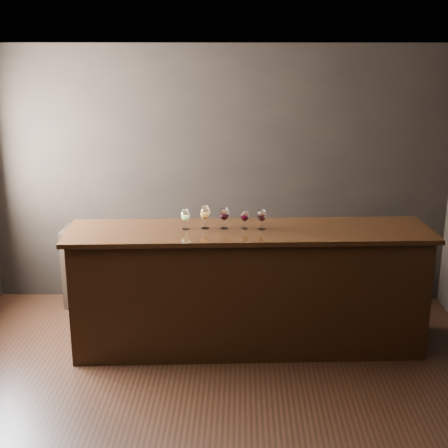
{
  "coord_description": "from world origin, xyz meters",
  "views": [
    {
      "loc": [
        0.26,
        -4.37,
        2.82
      ],
      "look_at": [
        0.1,
        1.06,
        1.22
      ],
      "focal_mm": 50.0,
      "sensor_mm": 36.0,
      "label": 1
    }
  ],
  "objects_px": {
    "glass_white": "(185,216)",
    "glass_amber": "(205,213)",
    "glass_red_a": "(224,215)",
    "glass_red_c": "(262,216)",
    "glass_red_b": "(245,216)",
    "bar_counter": "(249,291)",
    "back_bar_shelf": "(175,267)"
  },
  "relations": [
    {
      "from": "glass_red_a",
      "to": "glass_red_c",
      "type": "xyz_separation_m",
      "value": [
        0.34,
        -0.02,
        -0.0
      ]
    },
    {
      "from": "glass_red_c",
      "to": "glass_amber",
      "type": "bearing_deg",
      "value": 178.32
    },
    {
      "from": "bar_counter",
      "to": "glass_red_b",
      "type": "bearing_deg",
      "value": 146.51
    },
    {
      "from": "glass_amber",
      "to": "bar_counter",
      "type": "bearing_deg",
      "value": -3.81
    },
    {
      "from": "glass_amber",
      "to": "glass_red_a",
      "type": "bearing_deg",
      "value": 0.18
    },
    {
      "from": "glass_amber",
      "to": "glass_red_a",
      "type": "distance_m",
      "value": 0.18
    },
    {
      "from": "glass_red_a",
      "to": "back_bar_shelf",
      "type": "bearing_deg",
      "value": 120.96
    },
    {
      "from": "back_bar_shelf",
      "to": "glass_red_c",
      "type": "bearing_deg",
      "value": -46.7
    },
    {
      "from": "glass_red_a",
      "to": "glass_red_c",
      "type": "height_order",
      "value": "glass_red_a"
    },
    {
      "from": "glass_red_a",
      "to": "glass_red_b",
      "type": "distance_m",
      "value": 0.19
    },
    {
      "from": "back_bar_shelf",
      "to": "glass_red_b",
      "type": "bearing_deg",
      "value": -51.55
    },
    {
      "from": "glass_red_a",
      "to": "glass_red_b",
      "type": "xyz_separation_m",
      "value": [
        0.19,
        -0.0,
        -0.01
      ]
    },
    {
      "from": "glass_white",
      "to": "glass_red_c",
      "type": "relative_size",
      "value": 0.97
    },
    {
      "from": "glass_amber",
      "to": "back_bar_shelf",
      "type": "bearing_deg",
      "value": 112.5
    },
    {
      "from": "glass_white",
      "to": "glass_red_b",
      "type": "bearing_deg",
      "value": 3.46
    },
    {
      "from": "back_bar_shelf",
      "to": "glass_white",
      "type": "distance_m",
      "value": 1.32
    },
    {
      "from": "back_bar_shelf",
      "to": "glass_red_a",
      "type": "distance_m",
      "value": 1.4
    },
    {
      "from": "glass_amber",
      "to": "glass_red_b",
      "type": "relative_size",
      "value": 1.16
    },
    {
      "from": "bar_counter",
      "to": "glass_red_b",
      "type": "distance_m",
      "value": 0.73
    },
    {
      "from": "bar_counter",
      "to": "glass_red_b",
      "type": "xyz_separation_m",
      "value": [
        -0.05,
        0.03,
        0.73
      ]
    },
    {
      "from": "back_bar_shelf",
      "to": "glass_amber",
      "type": "relative_size",
      "value": 11.5
    },
    {
      "from": "bar_counter",
      "to": "glass_white",
      "type": "xyz_separation_m",
      "value": [
        -0.58,
        -0.01,
        0.73
      ]
    },
    {
      "from": "glass_red_a",
      "to": "glass_red_b",
      "type": "height_order",
      "value": "glass_red_a"
    },
    {
      "from": "glass_red_b",
      "to": "glass_red_a",
      "type": "bearing_deg",
      "value": 179.53
    },
    {
      "from": "back_bar_shelf",
      "to": "glass_red_c",
      "type": "height_order",
      "value": "glass_red_c"
    },
    {
      "from": "bar_counter",
      "to": "glass_red_c",
      "type": "relative_size",
      "value": 17.04
    },
    {
      "from": "glass_white",
      "to": "glass_amber",
      "type": "bearing_deg",
      "value": 10.66
    },
    {
      "from": "bar_counter",
      "to": "glass_red_a",
      "type": "xyz_separation_m",
      "value": [
        -0.23,
        0.03,
        0.74
      ]
    },
    {
      "from": "bar_counter",
      "to": "glass_white",
      "type": "distance_m",
      "value": 0.93
    },
    {
      "from": "bar_counter",
      "to": "back_bar_shelf",
      "type": "xyz_separation_m",
      "value": [
        -0.8,
        0.97,
        -0.13
      ]
    },
    {
      "from": "back_bar_shelf",
      "to": "glass_red_c",
      "type": "distance_m",
      "value": 1.58
    },
    {
      "from": "glass_amber",
      "to": "glass_red_b",
      "type": "xyz_separation_m",
      "value": [
        0.36,
        -0.0,
        -0.02
      ]
    }
  ]
}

